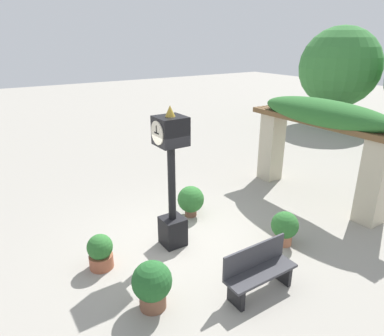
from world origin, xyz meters
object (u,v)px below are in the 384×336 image
(potted_plant_far_right, at_px, (191,200))
(park_bench, at_px, (259,271))
(potted_plant_near_right, at_px, (285,227))
(potted_plant_near_left, at_px, (100,252))
(pedestal_clock, at_px, (172,176))
(potted_plant_far_left, at_px, (152,284))

(potted_plant_far_right, xyz_separation_m, park_bench, (3.00, -0.52, -0.01))
(potted_plant_near_right, bearing_deg, potted_plant_far_right, -155.28)
(potted_plant_near_left, height_order, park_bench, park_bench)
(pedestal_clock, xyz_separation_m, potted_plant_near_left, (-0.06, -1.60, -1.25))
(potted_plant_far_left, height_order, park_bench, park_bench)
(potted_plant_near_right, bearing_deg, pedestal_clock, -123.00)
(pedestal_clock, relative_size, potted_plant_far_left, 3.54)
(potted_plant_near_right, bearing_deg, potted_plant_near_left, -110.79)
(pedestal_clock, bearing_deg, park_bench, 13.58)
(potted_plant_near_left, height_order, potted_plant_far_right, potted_plant_far_right)
(potted_plant_far_right, relative_size, park_bench, 0.57)
(potted_plant_far_left, relative_size, potted_plant_far_right, 1.09)
(pedestal_clock, xyz_separation_m, potted_plant_near_right, (1.33, 2.04, -1.19))
(potted_plant_far_left, bearing_deg, park_bench, 69.04)
(potted_plant_near_left, distance_m, potted_plant_far_left, 1.56)
(pedestal_clock, bearing_deg, potted_plant_near_left, -92.03)
(potted_plant_far_right, bearing_deg, potted_plant_near_left, -72.83)
(potted_plant_near_right, height_order, park_bench, park_bench)
(pedestal_clock, distance_m, potted_plant_far_right, 1.78)
(pedestal_clock, bearing_deg, potted_plant_far_left, -40.30)
(pedestal_clock, height_order, potted_plant_near_right, pedestal_clock)
(pedestal_clock, xyz_separation_m, potted_plant_far_left, (1.46, -1.24, -1.14))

